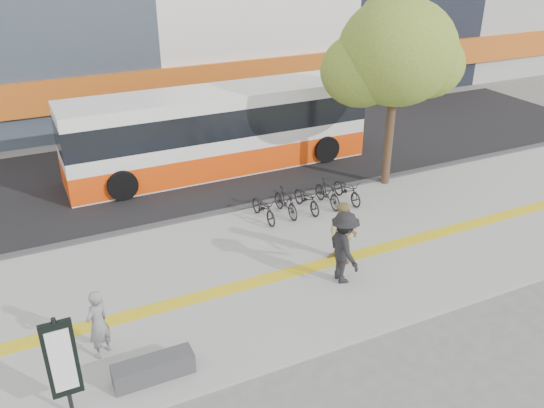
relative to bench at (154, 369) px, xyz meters
name	(u,v)px	position (x,y,z in m)	size (l,w,h in m)	color
ground	(250,313)	(2.60, 1.20, -0.30)	(120.00, 120.00, 0.00)	#5E5E5A
sidewalk	(227,279)	(2.60, 2.70, -0.27)	(40.00, 7.00, 0.08)	gray
tactile_strip	(234,288)	(2.60, 2.20, -0.22)	(40.00, 0.45, 0.01)	gold
street	(152,175)	(2.60, 10.20, -0.28)	(40.00, 8.00, 0.06)	black
curb	(185,220)	(2.60, 6.20, -0.23)	(40.00, 0.25, 0.14)	#39393B
bench	(154,369)	(0.00, 0.00, 0.00)	(1.60, 0.45, 0.45)	#39393B
signboard	(62,361)	(-1.60, -0.31, 1.06)	(0.55, 0.10, 2.20)	black
street_tree	(394,54)	(9.78, 6.02, 4.21)	(4.40, 3.80, 6.31)	#3D2A1B
bus	(219,132)	(5.10, 9.70, 1.14)	(11.03, 2.61, 2.94)	silver
bicycle_row	(307,198)	(6.29, 5.20, 0.19)	(3.57, 1.53, 0.88)	black
seated_woman	(98,324)	(-0.80, 1.15, 0.56)	(0.57, 0.38, 1.57)	black
pedestrian_tan	(343,234)	(5.66, 2.11, 0.63)	(0.83, 0.65, 1.71)	olive
pedestrian_dark	(344,247)	(5.21, 1.34, 0.73)	(1.23, 0.71, 1.91)	black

